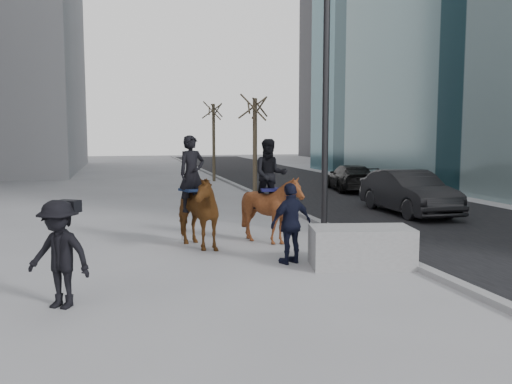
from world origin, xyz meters
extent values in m
plane|color=gray|center=(0.00, 0.00, 0.00)|extent=(120.00, 120.00, 0.00)
cube|color=black|center=(7.00, 10.00, 0.01)|extent=(8.00, 90.00, 0.01)
cube|color=gray|center=(3.00, 10.00, 0.06)|extent=(0.25, 90.00, 0.12)
cube|color=gray|center=(1.96, -0.15, 0.42)|extent=(2.27, 1.44, 0.84)
imported|color=black|center=(6.80, 6.41, 0.77)|extent=(1.65, 4.66, 1.53)
imported|color=black|center=(7.99, 14.07, 0.65)|extent=(2.52, 4.69, 1.29)
imported|color=#512C10|center=(-1.24, 2.62, 0.90)|extent=(1.69, 2.35, 1.81)
imported|color=black|center=(-1.24, 2.77, 1.82)|extent=(0.81, 0.67, 1.89)
cube|color=#0E1934|center=(-1.24, 2.77, 1.42)|extent=(0.65, 0.70, 0.06)
imported|color=#47210E|center=(0.77, 2.64, 0.87)|extent=(1.60, 1.75, 1.75)
imported|color=black|center=(0.77, 2.79, 1.76)|extent=(0.97, 0.80, 1.83)
cube|color=#0F0F3A|center=(0.77, 2.79, 1.38)|extent=(0.55, 0.62, 0.06)
imported|color=black|center=(0.60, 0.48, 0.88)|extent=(1.11, 0.74, 1.75)
cylinder|color=#E1550D|center=(0.55, 1.03, 1.15)|extent=(0.04, 0.18, 0.07)
imported|color=black|center=(-3.93, -1.48, 0.88)|extent=(1.31, 1.15, 1.75)
cube|color=black|center=(-3.78, -1.23, 1.62)|extent=(0.42, 0.38, 0.20)
cylinder|color=black|center=(2.60, 3.67, 4.50)|extent=(0.18, 0.18, 9.00)
ellipsoid|color=silver|center=(2.70, 8.58, 0.18)|extent=(1.43, 0.91, 0.36)
ellipsoid|color=silver|center=(2.70, 2.38, 0.15)|extent=(1.22, 0.77, 0.31)
camera|label=1|loc=(-2.93, -10.52, 2.81)|focal=38.00mm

